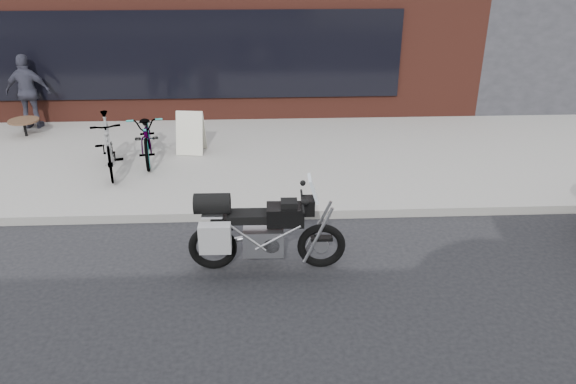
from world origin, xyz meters
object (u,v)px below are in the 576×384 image
sandwich_sign (191,132)px  cafe_table (24,121)px  motorcycle (256,231)px  cafe_patron_right (28,92)px  bicycle_front (147,136)px  bicycle_rear (108,144)px

sandwich_sign → cafe_table: size_ratio=1.33×
motorcycle → cafe_table: size_ratio=3.32×
sandwich_sign → cafe_table: (-3.79, 1.17, -0.09)m
cafe_table → cafe_patron_right: size_ratio=0.39×
bicycle_front → sandwich_sign: 0.89m
bicycle_front → bicycle_rear: bearing=-144.1°
motorcycle → cafe_patron_right: (-5.15, 6.02, 0.40)m
bicycle_rear → cafe_patron_right: 3.67m
bicycle_front → bicycle_rear: size_ratio=1.03×
bicycle_rear → sandwich_sign: bearing=20.0°
bicycle_front → cafe_table: 3.36m
bicycle_rear → cafe_table: bicycle_rear is taller
bicycle_rear → cafe_table: bearing=122.7°
bicycle_rear → bicycle_front: bearing=31.1°
cafe_table → cafe_patron_right: bearing=92.0°
bicycle_front → cafe_patron_right: (-3.00, 2.14, 0.35)m
motorcycle → sandwich_sign: bearing=108.6°
bicycle_front → sandwich_sign: (0.81, 0.37, -0.06)m
bicycle_rear → sandwich_sign: size_ratio=2.10×
motorcycle → bicycle_rear: motorcycle is taller
motorcycle → bicycle_front: (-2.15, 3.88, 0.05)m
bicycle_front → cafe_patron_right: 3.70m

